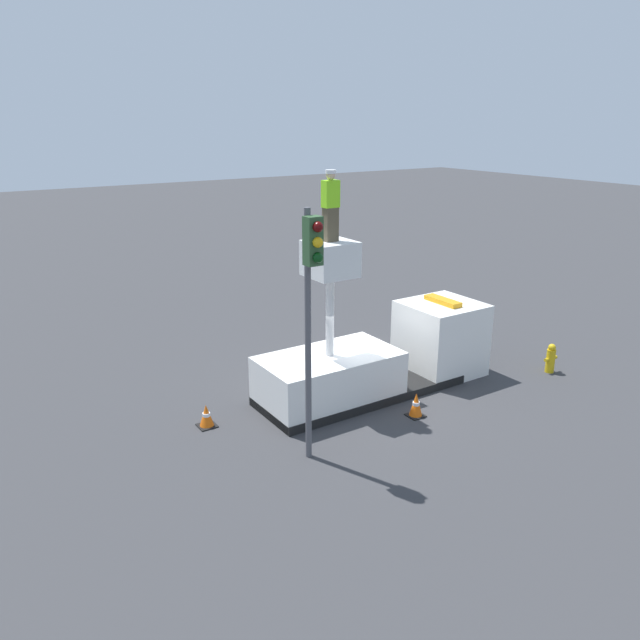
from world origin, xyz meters
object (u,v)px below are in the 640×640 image
object	(u,v)px
worker	(330,206)
bucket_truck	(380,358)
traffic_light_pole	(311,289)
fire_hydrant	(551,358)
traffic_cone_rear	(206,416)
traffic_cone_curbside	(416,405)

from	to	relation	value
worker	bucket_truck	bearing A→B (deg)	0.00
bucket_truck	worker	world-z (taller)	worker
traffic_light_pole	fire_hydrant	bearing A→B (deg)	2.21
worker	traffic_light_pole	xyz separation A→B (m)	(-1.96, -2.21, -1.32)
bucket_truck	fire_hydrant	bearing A→B (deg)	-20.08
bucket_truck	traffic_cone_rear	distance (m)	5.12
bucket_truck	worker	xyz separation A→B (m)	(-1.70, 0.00, 4.38)
traffic_cone_rear	bucket_truck	bearing A→B (deg)	-6.19
worker	traffic_cone_curbside	size ratio (longest dim) A/B	2.70
worker	traffic_cone_rear	distance (m)	6.08
worker	traffic_cone_curbside	bearing A→B (deg)	-52.73
worker	traffic_light_pole	distance (m)	3.24
fire_hydrant	traffic_cone_curbside	bearing A→B (deg)	-179.88
fire_hydrant	traffic_cone_rear	xyz separation A→B (m)	(-10.17, 2.42, -0.16)
worker	traffic_cone_rear	xyz separation A→B (m)	(-3.35, 0.55, -5.05)
traffic_light_pole	traffic_cone_curbside	world-z (taller)	traffic_light_pole
worker	traffic_light_pole	size ratio (longest dim) A/B	0.31
fire_hydrant	traffic_cone_rear	world-z (taller)	fire_hydrant
worker	traffic_cone_curbside	xyz separation A→B (m)	(1.43, -1.88, -5.02)
traffic_light_pole	traffic_cone_rear	bearing A→B (deg)	116.62
worker	traffic_cone_rear	world-z (taller)	worker
fire_hydrant	traffic_cone_rear	bearing A→B (deg)	166.62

